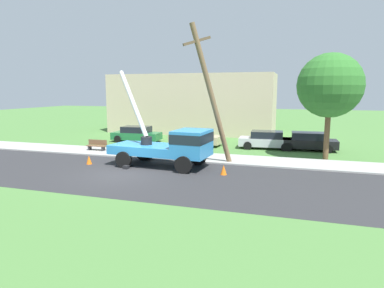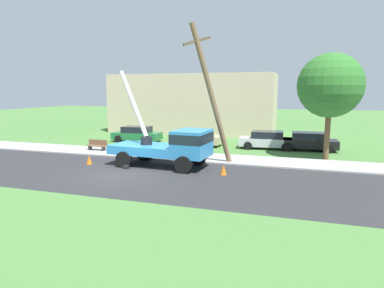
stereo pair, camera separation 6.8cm
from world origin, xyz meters
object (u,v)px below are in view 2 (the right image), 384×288
Objects in this scene: traffic_cone_ahead at (223,170)px; roadside_tree_near at (330,86)px; leaning_utility_pole at (211,94)px; parked_sedan_tan at (196,137)px; parked_sedan_silver at (267,140)px; parked_sedan_black at (308,141)px; traffic_cone_behind at (89,160)px; park_bench at (97,145)px; parked_sedan_green at (137,134)px; utility_truck at (172,145)px.

roadside_tree_near is at bearing 47.41° from traffic_cone_ahead.
parked_sedan_tan is at bearing 114.11° from leaning_utility_pole.
leaning_utility_pole reaches higher than parked_sedan_silver.
traffic_cone_ahead is at bearing -64.33° from parked_sedan_tan.
traffic_cone_ahead is 0.13× the size of parked_sedan_black.
park_bench is at bearing 117.08° from traffic_cone_behind.
parked_sedan_green reaches higher than traffic_cone_ahead.
parked_sedan_silver is 6.85m from roadside_tree_near.
utility_truck is 1.50× the size of parked_sedan_tan.
parked_sedan_green is (-10.26, 9.66, 0.43)m from traffic_cone_ahead.
leaning_utility_pole is 12.09m from parked_sedan_green.
parked_sedan_black is (3.14, 0.15, 0.00)m from parked_sedan_silver.
parked_sedan_tan is at bearing 115.67° from traffic_cone_ahead.
parked_sedan_black is at bearing 47.37° from utility_truck.
parked_sedan_tan is (-3.12, 6.96, -3.74)m from leaning_utility_pole.
traffic_cone_ahead is at bearing -60.00° from leaning_utility_pole.
leaning_utility_pole reaches higher than parked_sedan_tan.
roadside_tree_near reaches higher than traffic_cone_ahead.
utility_truck reaches higher than traffic_cone_behind.
utility_truck is 0.95× the size of roadside_tree_near.
parked_sedan_tan is at bearing 97.30° from utility_truck.
traffic_cone_behind is 0.12× the size of parked_sedan_silver.
parked_sedan_black reaches higher than park_bench.
utility_truck reaches higher than parked_sedan_tan.
traffic_cone_behind is at bearing 179.35° from traffic_cone_ahead.
parked_sedan_black is at bearing 35.42° from traffic_cone_behind.
traffic_cone_ahead is 0.08× the size of roadside_tree_near.
utility_truck is 4.21× the size of park_bench.
utility_truck is 12.04× the size of traffic_cone_ahead.
parked_sedan_green is 11.75m from parked_sedan_silver.
leaning_utility_pole is 4.99m from traffic_cone_ahead.
parked_sedan_tan is at bearing -3.25° from parked_sedan_green.
leaning_utility_pole is 8.11m from roadside_tree_near.
parked_sedan_tan is at bearing -178.32° from parked_sedan_silver.
park_bench reaches higher than traffic_cone_behind.
traffic_cone_behind is (-8.80, 0.10, 0.00)m from traffic_cone_ahead.
traffic_cone_ahead is 9.63m from parked_sedan_silver.
roadside_tree_near is at bearing 7.02° from park_bench.
park_bench is at bearing 156.41° from utility_truck.
parked_sedan_tan is (-1.08, 8.41, -0.70)m from utility_truck.
leaning_utility_pole reaches higher than park_bench.
parked_sedan_silver is at bearing 23.21° from park_bench.
traffic_cone_behind is 0.13× the size of parked_sedan_black.
parked_sedan_green is (-1.45, 9.56, 0.43)m from traffic_cone_behind.
parked_sedan_green is at bearing 128.12° from utility_truck.
traffic_cone_ahead is (3.41, -0.92, -1.13)m from utility_truck.
parked_sedan_silver is at bearing 81.09° from traffic_cone_ahead.
utility_truck is 8.23m from park_bench.
parked_sedan_green is 16.90m from roadside_tree_near.
traffic_cone_behind is (-5.40, -0.82, -1.13)m from utility_truck.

